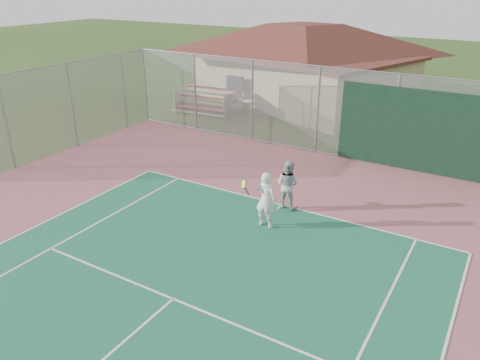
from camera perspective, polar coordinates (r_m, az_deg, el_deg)
name	(u,v)px	position (r m, az deg, el deg)	size (l,w,h in m)	color
back_fence	(396,125)	(18.19, 18.54, 6.43)	(20.08, 0.11, 3.53)	gray
side_fence_left	(72,106)	(20.72, -19.80, 8.50)	(0.08, 9.00, 3.50)	gray
clubhouse	(303,56)	(27.25, 7.67, 14.79)	(13.73, 11.27, 5.10)	tan
bleachers	(208,101)	(25.00, -3.97, 9.61)	(3.37, 2.19, 1.23)	maroon
player_white_front	(265,200)	(13.24, 3.13, -2.45)	(1.06, 0.68, 1.68)	silver
player_grey_back	(287,185)	(14.43, 5.81, -0.60)	(0.80, 0.64, 1.55)	#A0A2A5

